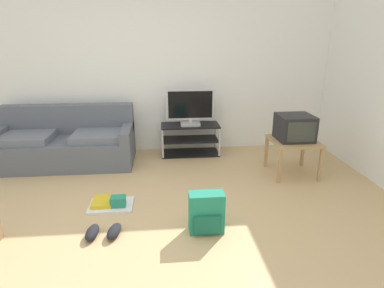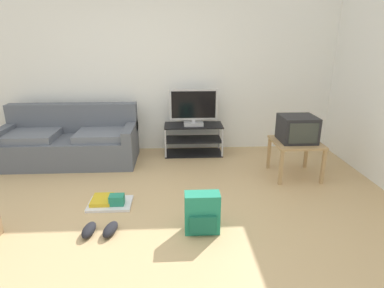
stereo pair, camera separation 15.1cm
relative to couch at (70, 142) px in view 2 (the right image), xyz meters
The scene contains 10 objects.
ground_plane 2.21m from the couch, 59.46° to the right, with size 9.00×9.80×0.02m, color tan.
wall_back 1.63m from the couch, 27.02° to the left, with size 9.00×0.10×2.70m, color white.
couch is the anchor object (origin of this frame).
tv_stand 1.86m from the couch, ahead, with size 0.91×0.43×0.48m.
flat_tv 1.91m from the couch, ahead, with size 0.73×0.22×0.56m.
side_table 3.23m from the couch, 12.32° to the right, with size 0.60×0.60×0.48m.
crt_tv 3.24m from the couch, 12.04° to the right, with size 0.44×0.43×0.33m.
backpack 2.65m from the couch, 46.87° to the right, with size 0.33×0.24×0.40m.
sneakers_pair 2.12m from the couch, 66.51° to the right, with size 0.35×0.27×0.09m.
floor_tray 1.63m from the couch, 59.23° to the right, with size 0.47×0.34×0.14m.
Camera 2 is at (0.47, -2.67, 1.77)m, focal length 29.61 mm.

